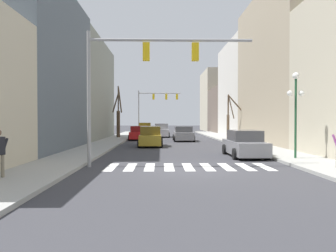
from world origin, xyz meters
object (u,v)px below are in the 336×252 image
(street_tree_left_mid, at_px, (118,117))
(car_at_intersection, at_px, (183,134))
(traffic_signal_far, at_px, (154,102))
(street_tree_right_mid, at_px, (230,118))
(street_lamp_right_corner, at_px, (296,98))
(traffic_signal_near, at_px, (138,68))
(car_parked_right_near, at_px, (244,144))
(car_parked_right_far, at_px, (139,133))
(car_parked_left_far, at_px, (151,137))
(car_parked_left_mid, at_px, (162,131))
(car_parked_right_mid, at_px, (145,129))

(street_tree_left_mid, bearing_deg, car_at_intersection, -32.32)
(traffic_signal_far, distance_m, street_tree_right_mid, 16.00)
(street_lamp_right_corner, distance_m, car_at_intersection, 17.85)
(traffic_signal_near, xyz_separation_m, car_parked_right_near, (6.13, 4.14, -3.92))
(car_at_intersection, distance_m, car_parked_right_far, 5.19)
(traffic_signal_near, height_order, car_parked_left_far, traffic_signal_near)
(car_parked_left_mid, height_order, car_parked_right_mid, car_parked_right_mid)
(traffic_signal_far, bearing_deg, car_parked_left_mid, -81.34)
(street_lamp_right_corner, bearing_deg, traffic_signal_far, 104.50)
(street_lamp_right_corner, relative_size, car_parked_left_far, 1.11)
(traffic_signal_far, relative_size, street_lamp_right_corner, 1.45)
(street_tree_right_mid, bearing_deg, car_parked_left_mid, 142.88)
(car_parked_right_mid, bearing_deg, car_parked_left_mid, -162.80)
(street_tree_left_mid, bearing_deg, car_parked_left_far, -70.23)
(traffic_signal_near, xyz_separation_m, street_tree_right_mid, (8.83, 21.11, -2.21))
(street_lamp_right_corner, xyz_separation_m, car_at_intersection, (-4.90, 16.95, -2.67))
(street_lamp_right_corner, bearing_deg, car_parked_left_mid, 106.18)
(traffic_signal_near, relative_size, street_lamp_right_corner, 1.68)
(street_tree_right_mid, relative_size, street_tree_left_mid, 0.80)
(traffic_signal_far, xyz_separation_m, street_lamp_right_corner, (8.32, -32.15, -1.55))
(street_tree_right_mid, bearing_deg, car_parked_right_far, -179.61)
(car_parked_right_mid, bearing_deg, car_parked_left_far, -176.08)
(car_at_intersection, xyz_separation_m, car_parked_left_far, (-3.23, -7.07, 0.05))
(car_at_intersection, distance_m, car_parked_right_mid, 16.69)
(car_parked_right_near, xyz_separation_m, street_tree_right_mid, (2.71, 16.97, 1.71))
(car_at_intersection, bearing_deg, car_parked_left_far, 155.43)
(car_parked_right_near, height_order, car_parked_right_mid, car_parked_right_mid)
(car_parked_right_far, bearing_deg, car_at_intersection, -112.56)
(car_parked_right_near, bearing_deg, traffic_signal_far, 11.40)
(car_parked_right_mid, xyz_separation_m, street_tree_right_mid, (10.17, -13.92, 1.62))
(traffic_signal_far, distance_m, car_parked_right_near, 31.00)
(street_lamp_right_corner, height_order, car_at_intersection, street_lamp_right_corner)
(car_at_intersection, height_order, car_parked_right_far, car_at_intersection)
(car_parked_left_mid, xyz_separation_m, car_parked_left_far, (-0.94, -14.93, -0.03))
(traffic_signal_far, bearing_deg, car_at_intersection, -77.34)
(car_parked_left_mid, relative_size, street_tree_left_mid, 0.71)
(car_parked_right_far, xyz_separation_m, car_parked_right_mid, (-0.02, 13.99, 0.11))
(traffic_signal_far, xyz_separation_m, street_tree_right_mid, (8.78, -13.14, -2.50))
(car_parked_left_far, bearing_deg, traffic_signal_near, -1.15)
(traffic_signal_near, relative_size, car_parked_right_mid, 1.80)
(street_lamp_right_corner, bearing_deg, traffic_signal_near, -165.94)
(car_parked_left_mid, distance_m, car_parked_left_far, 14.95)
(street_lamp_right_corner, relative_size, street_tree_left_mid, 0.75)
(car_parked_left_far, distance_m, car_parked_right_mid, 23.10)
(car_parked_left_far, height_order, street_tree_right_mid, street_tree_right_mid)
(car_parked_right_near, bearing_deg, car_parked_right_mid, 13.59)
(traffic_signal_near, relative_size, car_parked_right_near, 1.64)
(car_parked_left_mid, bearing_deg, traffic_signal_far, -171.34)
(traffic_signal_near, bearing_deg, street_tree_right_mid, 67.30)
(car_parked_right_near, xyz_separation_m, street_tree_left_mid, (-10.13, 19.64, 1.79))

